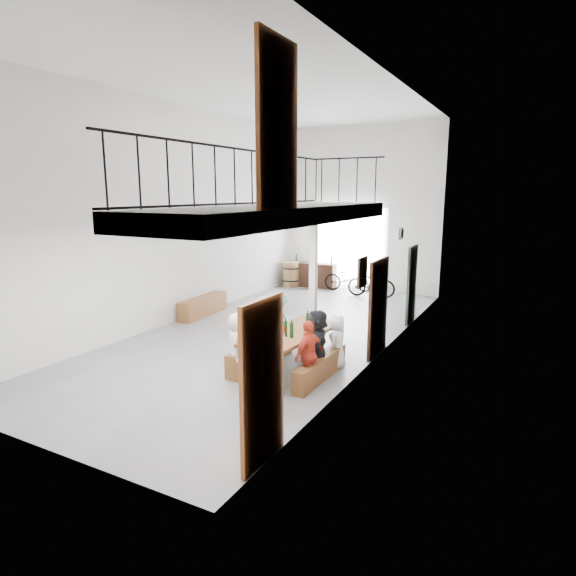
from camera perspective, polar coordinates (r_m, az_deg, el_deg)
The scene contains 24 objects.
floor at distance 11.60m, azimuth -1.97°, elevation -5.36°, with size 12.00×12.00×0.00m, color slate.
room_walls at distance 11.11m, azimuth -2.10°, elevation 12.49°, with size 12.00×12.00×12.00m.
gateway_portal at distance 16.77m, azimuth 6.98°, elevation 4.65°, with size 2.80×0.08×2.80m, color white.
right_wall_decor at distance 8.41m, azimuth 7.60°, elevation 0.35°, with size 0.07×8.28×5.07m.
balcony at distance 7.42m, azimuth -0.90°, elevation 8.49°, with size 1.52×5.62×4.00m.
tasting_table at distance 8.93m, azimuth 0.50°, elevation -5.76°, with size 1.11×2.34×0.79m.
bench_inner at distance 9.49m, azimuth -3.20°, elevation -7.79°, with size 0.31×1.95×0.45m, color brown.
bench_wall at distance 8.82m, azimuth 3.86°, elevation -9.43°, with size 0.24×1.81×0.42m, color brown.
tableware at distance 8.77m, azimuth 0.63°, elevation -4.57°, with size 0.74×1.72×0.35m.
side_bench at distance 13.36m, azimuth -10.04°, elevation -2.13°, with size 0.40×1.83×0.51m, color brown.
oak_barrel at distance 17.19m, azimuth 0.35°, elevation 1.68°, with size 0.60×0.60×0.89m.
serving_counter at distance 17.08m, azimuth 3.01°, elevation 1.55°, with size 1.62×0.45×0.86m, color black.
counter_bottles at distance 17.02m, azimuth 3.06°, elevation 3.45°, with size 1.38×0.14×0.28m.
guest_left_a at distance 8.79m, azimuth -5.97°, elevation -6.78°, with size 0.59×0.39×1.22m, color silver.
guest_left_b at distance 9.11m, azimuth -4.21°, elevation -6.31°, with size 0.42×0.27×1.15m, color teal.
guest_left_c at distance 9.61m, azimuth -2.79°, elevation -4.81°, with size 0.64×0.50×1.32m, color silver.
guest_left_d at distance 10.06m, azimuth -1.22°, elevation -4.17°, with size 0.83×0.48×1.28m, color teal.
guest_right_a at distance 8.32m, azimuth 2.49°, elevation -7.85°, with size 0.70×0.29×1.19m, color red.
guest_right_b at distance 8.78m, azimuth 3.50°, elevation -6.59°, with size 1.17×0.37×1.26m, color black.
guest_right_c at distance 9.30m, azimuth 5.88°, elevation -6.33°, with size 0.51×0.33×1.03m, color silver.
host_standing at distance 7.49m, azimuth -4.02°, elevation -8.31°, with size 0.59×0.39×1.63m, color #4F4F2C.
potted_plant at distance 11.36m, azimuth 11.05°, elevation -4.66°, with size 0.43×0.37×0.48m, color #194B16.
bicycle_near at distance 16.48m, azimuth 7.24°, elevation 1.17°, with size 0.59×1.69×0.89m, color black.
bicycle_far at distance 15.62m, azimuth 9.84°, elevation 0.60°, with size 0.44×1.55×0.93m, color black.
Camera 1 is at (5.55, -9.62, 3.33)m, focal length 30.00 mm.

